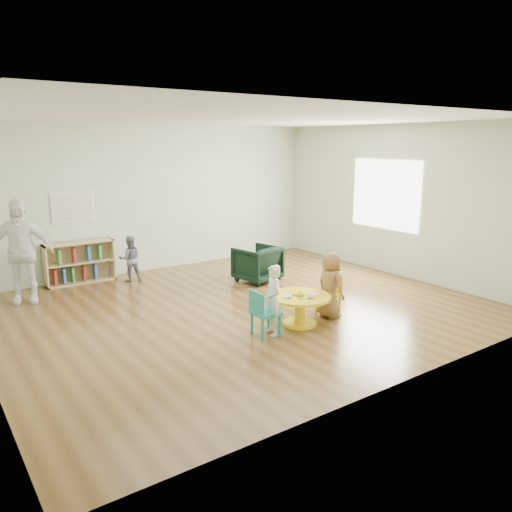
# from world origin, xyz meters

# --- Properties ---
(room) EXTENTS (7.10, 7.00, 2.80)m
(room) POSITION_xyz_m (0.01, 0.00, 1.89)
(room) COLOR brown
(room) RESTS_ON ground
(activity_table) EXTENTS (0.84, 0.84, 0.47)m
(activity_table) POSITION_xyz_m (0.25, -1.07, 0.29)
(activity_table) COLOR yellow
(activity_table) RESTS_ON ground
(kid_chair_left) EXTENTS (0.35, 0.35, 0.61)m
(kid_chair_left) POSITION_xyz_m (-0.40, -1.09, 0.33)
(kid_chair_left) COLOR teal
(kid_chair_left) RESTS_ON ground
(kid_chair_right) EXTENTS (0.36, 0.36, 0.57)m
(kid_chair_right) POSITION_xyz_m (0.93, -0.94, 0.31)
(kid_chair_right) COLOR yellow
(kid_chair_right) RESTS_ON ground
(bookshelf) EXTENTS (1.20, 0.30, 0.75)m
(bookshelf) POSITION_xyz_m (-1.61, 2.86, 0.37)
(bookshelf) COLOR tan
(bookshelf) RESTS_ON ground
(alphabet_poster) EXTENTS (0.74, 0.01, 0.54)m
(alphabet_poster) POSITION_xyz_m (-1.60, 2.98, 1.35)
(alphabet_poster) COLOR white
(alphabet_poster) RESTS_ON ground
(armchair) EXTENTS (0.81, 0.83, 0.65)m
(armchair) POSITION_xyz_m (1.06, 1.09, 0.32)
(armchair) COLOR black
(armchair) RESTS_ON ground
(child_left) EXTENTS (0.30, 0.39, 0.93)m
(child_left) POSITION_xyz_m (-0.26, -1.13, 0.47)
(child_left) COLOR white
(child_left) RESTS_ON ground
(child_right) EXTENTS (0.31, 0.47, 0.95)m
(child_right) POSITION_xyz_m (0.81, -1.06, 0.48)
(child_right) COLOR orange
(child_right) RESTS_ON ground
(toddler) EXTENTS (0.47, 0.40, 0.84)m
(toddler) POSITION_xyz_m (-0.83, 2.40, 0.42)
(toddler) COLOR #161C37
(toddler) RESTS_ON ground
(adult_caretaker) EXTENTS (1.03, 0.66, 1.64)m
(adult_caretaker) POSITION_xyz_m (-2.66, 2.19, 0.82)
(adult_caretaker) COLOR white
(adult_caretaker) RESTS_ON ground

